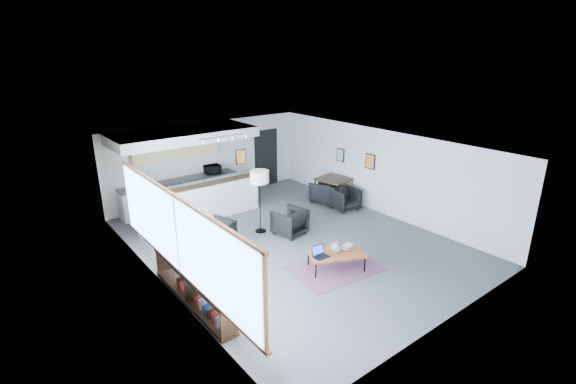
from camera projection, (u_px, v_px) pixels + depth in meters
room at (290, 195)px, 10.70m from camera, size 7.02×9.02×2.62m
window at (178, 237)px, 7.96m from camera, size 0.10×5.95×1.66m
console at (193, 289)px, 8.31m from camera, size 0.35×3.00×0.80m
kitchenette at (185, 169)px, 12.74m from camera, size 4.20×1.96×2.60m
doorway at (265, 157)px, 15.40m from camera, size 1.10×0.12×2.15m
track_light at (225, 137)px, 11.59m from camera, size 1.60×0.07×0.15m
wall_art_lower at (370, 162)px, 12.93m from camera, size 0.03×0.38×0.48m
wall_art_upper at (340, 155)px, 13.91m from camera, size 0.03×0.34×0.44m
kilim_rug at (336, 268)px, 9.73m from camera, size 2.13×1.55×0.01m
coffee_table at (336, 254)px, 9.61m from camera, size 1.44×1.14×0.42m
laptop at (319, 253)px, 9.42m from camera, size 0.35×0.29×0.24m
ceramic_pot at (336, 247)px, 9.59m from camera, size 0.26×0.26×0.26m
book_stack at (347, 246)px, 9.83m from camera, size 0.33×0.29×0.09m
coaster at (348, 254)px, 9.54m from camera, size 0.13×0.13×0.01m
armchair_left at (216, 233)px, 10.69m from camera, size 0.96×0.93×0.80m
armchair_right at (290, 221)px, 11.42m from camera, size 0.91×0.87×0.81m
floor_lamp at (260, 179)px, 11.22m from camera, size 0.59×0.59×1.77m
dining_table at (334, 180)px, 13.71m from camera, size 1.16×1.16×0.84m
dining_chair_near at (345, 200)px, 13.21m from camera, size 0.69×0.66×0.66m
dining_chair_far at (324, 192)px, 13.88m from camera, size 0.85×0.83×0.68m
microwave at (212, 168)px, 13.83m from camera, size 0.53×0.32×0.35m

